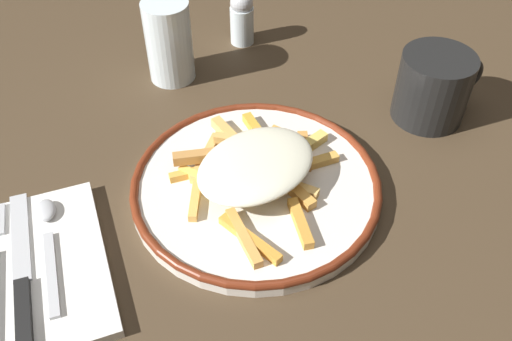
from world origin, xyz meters
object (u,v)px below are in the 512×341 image
object	(u,v)px
spoon	(48,234)
salt_shaker	(242,18)
water_glass	(169,41)
napkin	(24,274)
coffee_mug	(434,87)
knife	(22,284)
fries_heap	(254,165)
plate	(256,185)

from	to	relation	value
spoon	salt_shaker	world-z (taller)	salt_shaker
water_glass	salt_shaker	distance (m)	0.14
salt_shaker	napkin	bearing A→B (deg)	-138.02
spoon	water_glass	bearing A→B (deg)	49.77
water_glass	napkin	bearing A→B (deg)	-130.35
coffee_mug	salt_shaker	bearing A→B (deg)	122.28
knife	coffee_mug	size ratio (longest dim) A/B	1.72
fries_heap	coffee_mug	size ratio (longest dim) A/B	1.88
napkin	salt_shaker	world-z (taller)	salt_shaker
salt_shaker	fries_heap	bearing A→B (deg)	-108.54
fries_heap	napkin	bearing A→B (deg)	-173.14
water_glass	spoon	bearing A→B (deg)	-130.23
plate	knife	distance (m)	0.27
plate	coffee_mug	bearing A→B (deg)	9.44
plate	spoon	distance (m)	0.23
salt_shaker	water_glass	bearing A→B (deg)	-159.23
plate	salt_shaker	bearing A→B (deg)	71.70
fries_heap	plate	bearing A→B (deg)	-100.20
plate	fries_heap	size ratio (longest dim) A/B	1.25
plate	coffee_mug	world-z (taller)	coffee_mug
fries_heap	napkin	xyz separation A→B (m)	(-0.26, -0.03, -0.03)
fries_heap	salt_shaker	xyz separation A→B (m)	(0.10, 0.29, 0.01)
water_glass	salt_shaker	bearing A→B (deg)	20.77
napkin	coffee_mug	xyz separation A→B (m)	(0.52, 0.07, 0.04)
spoon	salt_shaker	xyz separation A→B (m)	(0.33, 0.29, 0.03)
napkin	knife	size ratio (longest dim) A/B	0.96
plate	knife	size ratio (longest dim) A/B	1.36
fries_heap	water_glass	distance (m)	0.25
plate	spoon	xyz separation A→B (m)	(-0.23, 0.01, 0.01)
plate	napkin	xyz separation A→B (m)	(-0.26, -0.02, -0.00)
water_glass	salt_shaker	world-z (taller)	water_glass
fries_heap	salt_shaker	bearing A→B (deg)	71.46
fries_heap	water_glass	xyz separation A→B (m)	(-0.03, 0.25, 0.02)
salt_shaker	plate	bearing A→B (deg)	-108.30
napkin	spoon	xyz separation A→B (m)	(0.03, 0.03, 0.01)
water_glass	coffee_mug	world-z (taller)	water_glass
coffee_mug	spoon	bearing A→B (deg)	-176.38
plate	coffee_mug	distance (m)	0.27
plate	water_glass	size ratio (longest dim) A/B	2.48
coffee_mug	water_glass	bearing A→B (deg)	143.82
plate	knife	xyz separation A→B (m)	(-0.26, -0.04, 0.00)
napkin	salt_shaker	xyz separation A→B (m)	(0.36, 0.32, 0.04)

